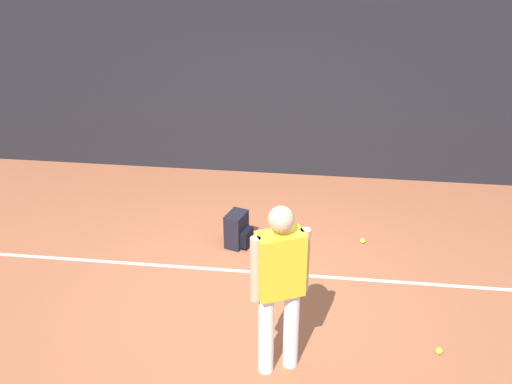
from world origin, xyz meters
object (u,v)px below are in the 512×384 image
(backpack, at_px, (238,230))
(tennis_ball_near_player, at_px, (439,351))
(tennis_ball_by_fence, at_px, (363,241))
(tennis_player, at_px, (280,282))

(backpack, xyz_separation_m, tennis_ball_near_player, (2.19, -1.68, -0.18))
(tennis_ball_near_player, bearing_deg, tennis_ball_by_fence, 109.16)
(backpack, bearing_deg, tennis_player, -143.87)
(tennis_player, height_order, tennis_ball_by_fence, tennis_player)
(backpack, height_order, tennis_ball_by_fence, backpack)
(tennis_player, relative_size, backpack, 3.86)
(tennis_player, distance_m, tennis_ball_near_player, 1.81)
(tennis_player, height_order, tennis_ball_near_player, tennis_player)
(tennis_player, xyz_separation_m, tennis_ball_by_fence, (0.85, 2.26, -0.93))
(tennis_ball_near_player, bearing_deg, tennis_player, -166.69)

